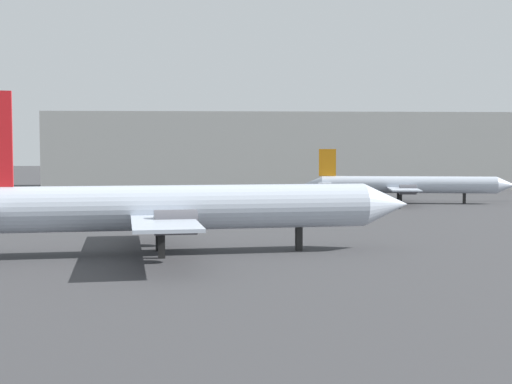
# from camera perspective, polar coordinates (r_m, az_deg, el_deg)

# --- Properties ---
(airplane_on_taxiway) EXTENTS (33.48, 21.13, 11.06)m
(airplane_on_taxiway) POSITION_cam_1_polar(r_m,az_deg,el_deg) (49.46, -6.54, -1.23)
(airplane_on_taxiway) COLOR #B2BCCC
(airplane_on_taxiway) RESTS_ON ground_plane
(airplane_far_left) EXTENTS (27.95, 18.37, 7.25)m
(airplane_far_left) POSITION_cam_1_polar(r_m,az_deg,el_deg) (97.31, 11.89, 0.56)
(airplane_far_left) COLOR #B2BCCC
(airplane_far_left) RESTS_ON ground_plane
(terminal_building) EXTENTS (99.87, 21.11, 13.76)m
(terminal_building) POSITION_cam_1_polar(r_m,az_deg,el_deg) (135.88, 5.21, 3.29)
(terminal_building) COLOR #B7B7B2
(terminal_building) RESTS_ON ground_plane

